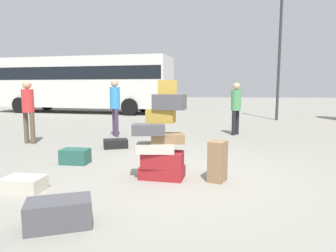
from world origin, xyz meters
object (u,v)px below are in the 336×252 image
Objects in this scene: suitcase_charcoal_upright_blue at (59,213)px; suitcase_black_left_side at (116,144)px; suitcase_tower at (162,141)px; suitcase_teal_behind_tower at (75,156)px; suitcase_cream_white_trunk at (24,184)px; parked_bus at (83,81)px; person_passerby_in_red at (236,104)px; suitcase_brown_foreground_far at (218,161)px; lamp_post at (280,32)px; person_tourist_with_camera at (115,103)px; person_bearded_onlooker at (28,106)px.

suitcase_black_left_side is at bearing 75.20° from suitcase_charcoal_upright_blue.
suitcase_tower is 3.05× the size of suitcase_teal_behind_tower.
suitcase_tower is 2.78× the size of suitcase_black_left_side.
suitcase_tower is 2.09m from suitcase_charcoal_upright_blue.
suitcase_teal_behind_tower reaches higher than suitcase_cream_white_trunk.
parked_bus is (-4.09, 13.37, 1.73)m from suitcase_cream_white_trunk.
suitcase_charcoal_upright_blue is at bearing -116.19° from suitcase_tower.
suitcase_tower is 5.08m from person_passerby_in_red.
suitcase_brown_foreground_far is 0.06× the size of parked_bus.
lamp_post reaches higher than person_passerby_in_red.
parked_bus reaches higher than suitcase_tower.
suitcase_cream_white_trunk is 12.36m from lamp_post.
suitcase_charcoal_upright_blue is (0.88, -2.62, 0.01)m from suitcase_teal_behind_tower.
parked_bus is at bearing 142.28° from suitcase_brown_foreground_far.
person_tourist_with_camera is at bearing 114.28° from suitcase_tower.
person_tourist_with_camera is (-1.86, 4.12, 0.40)m from suitcase_tower.
person_passerby_in_red is (5.59, 1.99, -0.03)m from person_bearded_onlooker.
suitcase_charcoal_upright_blue is 0.11× the size of lamp_post.
suitcase_brown_foreground_far is 0.40× the size of person_passerby_in_red.
suitcase_tower is 0.94m from suitcase_brown_foreground_far.
suitcase_charcoal_upright_blue is 0.41× the size of person_bearded_onlooker.
lamp_post is (3.33, 9.33, 3.57)m from suitcase_brown_foreground_far.
suitcase_charcoal_upright_blue is at bearing -103.29° from suitcase_black_left_side.
parked_bus is at bearing 115.48° from suitcase_tower.
person_bearded_onlooker reaches higher than suitcase_cream_white_trunk.
person_tourist_with_camera reaches higher than suitcase_brown_foreground_far.
suitcase_tower is at bearing 42.25° from suitcase_charcoal_upright_blue.
person_tourist_with_camera is (-0.96, 5.95, 0.87)m from suitcase_charcoal_upright_blue.
suitcase_brown_foreground_far is 2.51m from suitcase_charcoal_upright_blue.
person_tourist_with_camera reaches higher than person_passerby_in_red.
person_bearded_onlooker is (-2.90, 4.58, 0.83)m from suitcase_charcoal_upright_blue.
suitcase_charcoal_upright_blue is at bearing -21.75° from person_tourist_with_camera.
person_tourist_with_camera is at bearing 94.40° from suitcase_teal_behind_tower.
parked_bus reaches higher than person_bearded_onlooker.
suitcase_charcoal_upright_blue is 12.77m from lamp_post.
suitcase_brown_foreground_far is at bearing -15.07° from suitcase_teal_behind_tower.
suitcase_black_left_side is at bearing 79.47° from suitcase_teal_behind_tower.
suitcase_brown_foreground_far is at bearing 17.64° from suitcase_cream_white_trunk.
person_passerby_in_red is (2.69, 6.57, 0.81)m from suitcase_charcoal_upright_blue.
suitcase_charcoal_upright_blue is at bearing -42.76° from suitcase_cream_white_trunk.
suitcase_black_left_side is (-1.40, 2.37, -0.51)m from suitcase_tower.
lamp_post is (6.12, 10.06, 3.78)m from suitcase_cream_white_trunk.
suitcase_tower reaches higher than suitcase_charcoal_upright_blue.
person_passerby_in_red is at bearing 50.89° from suitcase_teal_behind_tower.
person_tourist_with_camera is at bearing 84.69° from suitcase_black_left_side.
lamp_post is at bearing 99.30° from person_tourist_with_camera.
person_tourist_with_camera is (-0.08, 3.33, 0.87)m from suitcase_teal_behind_tower.
parked_bus reaches higher than suitcase_teal_behind_tower.
suitcase_charcoal_upright_blue is 15.37m from parked_bus.
suitcase_black_left_side is (0.50, 3.18, 0.00)m from suitcase_cream_white_trunk.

